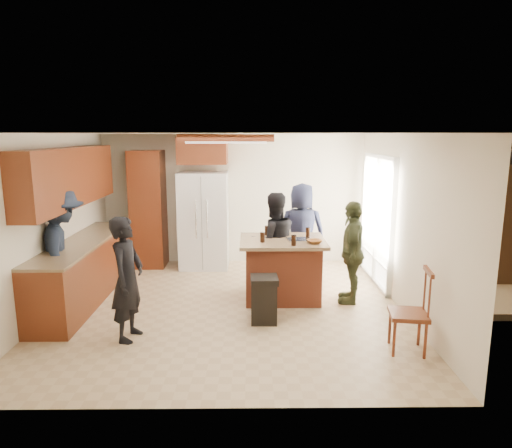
{
  "coord_description": "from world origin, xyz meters",
  "views": [
    {
      "loc": [
        0.34,
        -6.31,
        2.49
      ],
      "look_at": [
        0.41,
        0.48,
        1.15
      ],
      "focal_mm": 32.0,
      "sensor_mm": 36.0,
      "label": 1
    }
  ],
  "objects_px": {
    "person_behind_left": "(274,243)",
    "kitchen_island": "(282,269)",
    "person_side_right": "(352,252)",
    "person_front_left": "(127,279)",
    "person_behind_right": "(302,232)",
    "person_counter": "(62,251)",
    "refrigerator": "(204,220)",
    "spindle_chair": "(410,314)",
    "trash_bin": "(264,299)"
  },
  "relations": [
    {
      "from": "person_front_left",
      "to": "person_side_right",
      "type": "xyz_separation_m",
      "value": [
        3.01,
        1.23,
        0.0
      ]
    },
    {
      "from": "person_behind_right",
      "to": "person_counter",
      "type": "bearing_deg",
      "value": 25.63
    },
    {
      "from": "refrigerator",
      "to": "spindle_chair",
      "type": "bearing_deg",
      "value": -52.13
    },
    {
      "from": "person_counter",
      "to": "trash_bin",
      "type": "bearing_deg",
      "value": -120.77
    },
    {
      "from": "kitchen_island",
      "to": "person_front_left",
      "type": "bearing_deg",
      "value": -145.13
    },
    {
      "from": "person_front_left",
      "to": "kitchen_island",
      "type": "xyz_separation_m",
      "value": [
        1.98,
        1.38,
        -0.29
      ]
    },
    {
      "from": "person_front_left",
      "to": "spindle_chair",
      "type": "bearing_deg",
      "value": -87.57
    },
    {
      "from": "spindle_chair",
      "to": "person_behind_left",
      "type": "bearing_deg",
      "value": 125.19
    },
    {
      "from": "person_front_left",
      "to": "person_behind_right",
      "type": "bearing_deg",
      "value": -36.1
    },
    {
      "from": "person_counter",
      "to": "spindle_chair",
      "type": "relative_size",
      "value": 1.78
    },
    {
      "from": "person_counter",
      "to": "person_behind_left",
      "type": "bearing_deg",
      "value": -97.27
    },
    {
      "from": "person_counter",
      "to": "kitchen_island",
      "type": "distance_m",
      "value": 3.18
    },
    {
      "from": "person_counter",
      "to": "kitchen_island",
      "type": "relative_size",
      "value": 1.39
    },
    {
      "from": "person_behind_right",
      "to": "person_counter",
      "type": "relative_size",
      "value": 0.95
    },
    {
      "from": "person_behind_right",
      "to": "person_counter",
      "type": "height_order",
      "value": "person_counter"
    },
    {
      "from": "refrigerator",
      "to": "spindle_chair",
      "type": "xyz_separation_m",
      "value": [
        2.72,
        -3.5,
        -0.45
      ]
    },
    {
      "from": "person_behind_right",
      "to": "spindle_chair",
      "type": "distance_m",
      "value": 2.94
    },
    {
      "from": "refrigerator",
      "to": "person_side_right",
      "type": "bearing_deg",
      "value": -38.19
    },
    {
      "from": "person_front_left",
      "to": "refrigerator",
      "type": "distance_m",
      "value": 3.18
    },
    {
      "from": "kitchen_island",
      "to": "trash_bin",
      "type": "distance_m",
      "value": 0.96
    },
    {
      "from": "person_counter",
      "to": "refrigerator",
      "type": "relative_size",
      "value": 0.98
    },
    {
      "from": "refrigerator",
      "to": "kitchen_island",
      "type": "relative_size",
      "value": 1.41
    },
    {
      "from": "person_side_right",
      "to": "person_behind_right",
      "type": "bearing_deg",
      "value": -138.25
    },
    {
      "from": "person_behind_left",
      "to": "person_side_right",
      "type": "distance_m",
      "value": 1.24
    },
    {
      "from": "person_behind_right",
      "to": "kitchen_island",
      "type": "distance_m",
      "value": 1.13
    },
    {
      "from": "person_front_left",
      "to": "person_behind_left",
      "type": "xyz_separation_m",
      "value": [
        1.86,
        1.71,
        0.03
      ]
    },
    {
      "from": "kitchen_island",
      "to": "spindle_chair",
      "type": "relative_size",
      "value": 1.29
    },
    {
      "from": "spindle_chair",
      "to": "person_side_right",
      "type": "bearing_deg",
      "value": 101.52
    },
    {
      "from": "trash_bin",
      "to": "person_behind_right",
      "type": "bearing_deg",
      "value": 69.68
    },
    {
      "from": "person_behind_left",
      "to": "spindle_chair",
      "type": "bearing_deg",
      "value": 108.9
    },
    {
      "from": "person_front_left",
      "to": "refrigerator",
      "type": "relative_size",
      "value": 0.85
    },
    {
      "from": "person_counter",
      "to": "kitchen_island",
      "type": "xyz_separation_m",
      "value": [
        3.12,
        0.49,
        -0.41
      ]
    },
    {
      "from": "refrigerator",
      "to": "spindle_chair",
      "type": "relative_size",
      "value": 1.81
    },
    {
      "from": "person_behind_left",
      "to": "kitchen_island",
      "type": "xyz_separation_m",
      "value": [
        0.12,
        -0.33,
        -0.33
      ]
    },
    {
      "from": "person_behind_left",
      "to": "kitchen_island",
      "type": "height_order",
      "value": "person_behind_left"
    },
    {
      "from": "person_front_left",
      "to": "person_behind_right",
      "type": "height_order",
      "value": "person_behind_right"
    },
    {
      "from": "person_behind_right",
      "to": "kitchen_island",
      "type": "xyz_separation_m",
      "value": [
        -0.4,
        -0.99,
        -0.37
      ]
    },
    {
      "from": "person_front_left",
      "to": "refrigerator",
      "type": "xyz_separation_m",
      "value": [
        0.62,
        3.12,
        0.13
      ]
    },
    {
      "from": "person_behind_right",
      "to": "spindle_chair",
      "type": "height_order",
      "value": "person_behind_right"
    },
    {
      "from": "person_behind_right",
      "to": "person_side_right",
      "type": "height_order",
      "value": "person_behind_right"
    },
    {
      "from": "kitchen_island",
      "to": "person_counter",
      "type": "bearing_deg",
      "value": -171.16
    },
    {
      "from": "refrigerator",
      "to": "kitchen_island",
      "type": "distance_m",
      "value": 2.25
    },
    {
      "from": "person_front_left",
      "to": "kitchen_island",
      "type": "distance_m",
      "value": 2.43
    },
    {
      "from": "person_front_left",
      "to": "person_behind_left",
      "type": "relative_size",
      "value": 0.96
    },
    {
      "from": "person_side_right",
      "to": "person_front_left",
      "type": "bearing_deg",
      "value": -54.95
    },
    {
      "from": "spindle_chair",
      "to": "person_front_left",
      "type": "bearing_deg",
      "value": 173.45
    },
    {
      "from": "kitchen_island",
      "to": "spindle_chair",
      "type": "height_order",
      "value": "spindle_chair"
    },
    {
      "from": "person_behind_left",
      "to": "spindle_chair",
      "type": "relative_size",
      "value": 1.61
    },
    {
      "from": "person_counter",
      "to": "refrigerator",
      "type": "distance_m",
      "value": 2.83
    },
    {
      "from": "trash_bin",
      "to": "person_behind_left",
      "type": "bearing_deg",
      "value": 81.59
    }
  ]
}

